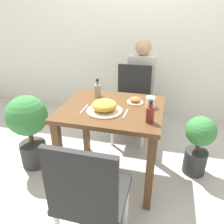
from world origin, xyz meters
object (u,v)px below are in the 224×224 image
object	(u,v)px
potted_plant_right	(199,142)
potted_plant_left	(29,125)
chair_near	(89,195)
person_figure	(141,85)
drink_cup	(150,102)
sauce_bottle	(150,114)
chair_far	(132,99)
condiment_bottle	(98,90)
food_plate	(104,106)
side_plate	(135,101)

from	to	relation	value
potted_plant_right	potted_plant_left	bearing A→B (deg)	-169.92
chair_near	person_figure	distance (m)	1.85
drink_cup	potted_plant_right	distance (m)	0.66
chair_near	sauce_bottle	bearing A→B (deg)	-116.59
drink_cup	person_figure	distance (m)	1.05
potted_plant_left	chair_far	bearing A→B (deg)	42.31
sauce_bottle	drink_cup	bearing A→B (deg)	94.64
chair_near	potted_plant_left	world-z (taller)	chair_near
chair_far	condiment_bottle	world-z (taller)	condiment_bottle
chair_near	condiment_bottle	world-z (taller)	condiment_bottle
food_plate	potted_plant_right	size ratio (longest dim) A/B	0.48
chair_near	chair_far	bearing A→B (deg)	-89.95
side_plate	potted_plant_left	xyz separation A→B (m)	(-1.01, -0.17, -0.29)
food_plate	potted_plant_left	distance (m)	0.85
drink_cup	condiment_bottle	size ratio (longest dim) A/B	0.51
chair_near	condiment_bottle	bearing A→B (deg)	-75.57
person_figure	chair_far	bearing A→B (deg)	-100.26
food_plate	potted_plant_right	world-z (taller)	food_plate
drink_cup	sauce_bottle	size ratio (longest dim) A/B	0.51
chair_far	potted_plant_left	bearing A→B (deg)	-137.69
sauce_bottle	chair_far	bearing A→B (deg)	106.43
sauce_bottle	potted_plant_left	size ratio (longest dim) A/B	0.23
chair_far	condiment_bottle	size ratio (longest dim) A/B	5.06
chair_far	side_plate	distance (m)	0.69
food_plate	drink_cup	world-z (taller)	food_plate
chair_far	food_plate	distance (m)	0.91
chair_near	person_figure	bearing A→B (deg)	-91.80
sauce_bottle	potted_plant_left	world-z (taller)	sauce_bottle
sauce_bottle	person_figure	xyz separation A→B (m)	(-0.22, 1.28, -0.22)
condiment_bottle	drink_cup	bearing A→B (deg)	-13.27
chair_near	potted_plant_right	distance (m)	1.25
chair_far	person_figure	xyz separation A→B (m)	(0.06, 0.33, 0.07)
chair_near	potted_plant_left	xyz separation A→B (m)	(-0.88, 0.71, -0.03)
potted_plant_left	food_plate	bearing A→B (deg)	-4.45
chair_far	food_plate	world-z (taller)	chair_far
side_plate	person_figure	size ratio (longest dim) A/B	0.12
chair_far	side_plate	xyz separation A→B (m)	(0.12, -0.63, 0.26)
side_plate	potted_plant_right	size ratio (longest dim) A/B	0.23
chair_far	drink_cup	xyz separation A→B (m)	(0.26, -0.68, 0.28)
food_plate	potted_plant_left	size ratio (longest dim) A/B	0.38
chair_far	sauce_bottle	world-z (taller)	sauce_bottle
drink_cup	person_figure	bearing A→B (deg)	101.21
chair_near	side_plate	bearing A→B (deg)	-97.86
drink_cup	sauce_bottle	world-z (taller)	sauce_bottle
chair_near	potted_plant_left	bearing A→B (deg)	-38.94
condiment_bottle	potted_plant_right	bearing A→B (deg)	2.92
side_plate	potted_plant_right	distance (m)	0.74
chair_near	side_plate	size ratio (longest dim) A/B	6.36
drink_cup	potted_plant_right	size ratio (longest dim) A/B	0.15
side_plate	sauce_bottle	world-z (taller)	sauce_bottle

